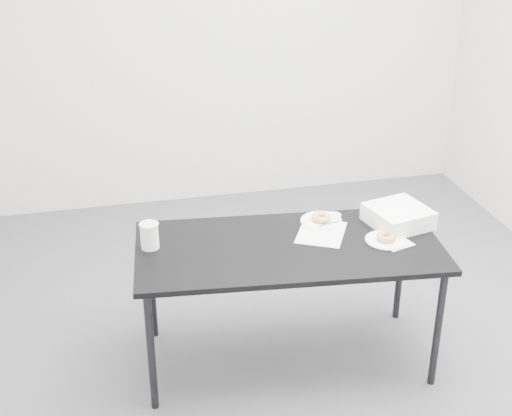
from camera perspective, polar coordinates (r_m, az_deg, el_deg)
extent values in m
plane|color=#49494E|center=(4.04, 1.65, -10.66)|extent=(4.00, 4.00, 0.00)
cube|color=silver|center=(5.31, -3.81, 14.34)|extent=(4.00, 0.02, 2.70)
cube|color=black|center=(3.56, 2.64, -3.17)|extent=(1.58, 0.86, 0.03)
cylinder|color=black|center=(3.46, -8.39, -11.31)|extent=(0.04, 0.04, 0.66)
cylinder|color=black|center=(3.95, -8.37, -6.09)|extent=(0.04, 0.04, 0.66)
cylinder|color=black|center=(3.68, 14.34, -9.37)|extent=(0.04, 0.04, 0.66)
cylinder|color=black|center=(4.15, 11.47, -4.71)|extent=(0.04, 0.04, 0.66)
cube|color=white|center=(3.68, 5.24, -1.97)|extent=(0.34, 0.36, 0.00)
cube|color=green|center=(3.77, 6.14, -1.22)|extent=(0.06, 0.06, 0.00)
cylinder|color=#0C8482|center=(3.76, 5.88, -1.27)|extent=(0.13, 0.05, 0.01)
cube|color=white|center=(3.64, 11.04, -2.71)|extent=(0.18, 0.18, 0.00)
cylinder|color=white|center=(3.64, 10.35, -2.54)|extent=(0.21, 0.21, 0.01)
torus|color=#BD873C|center=(3.63, 10.38, -2.28)|extent=(0.11, 0.11, 0.03)
cylinder|color=white|center=(3.80, 5.24, -1.02)|extent=(0.22, 0.22, 0.01)
torus|color=#BD873C|center=(3.79, 5.25, -0.75)|extent=(0.11, 0.11, 0.03)
cylinder|color=white|center=(3.53, -8.52, -2.20)|extent=(0.09, 0.09, 0.13)
cylinder|color=white|center=(3.85, 6.22, -0.61)|extent=(0.08, 0.08, 0.01)
cube|color=white|center=(3.80, 11.31, -0.64)|extent=(0.34, 0.34, 0.10)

